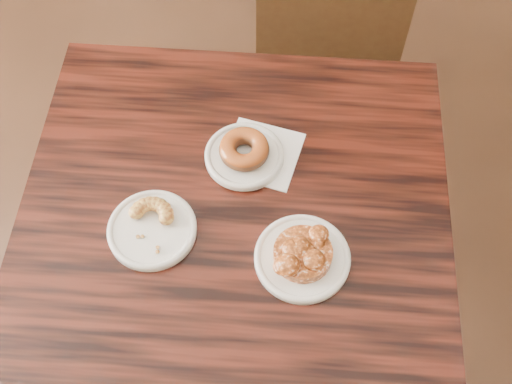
% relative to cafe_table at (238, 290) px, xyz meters
% --- Properties ---
extents(room_walls, '(5.02, 5.02, 2.80)m').
position_rel_cafe_table_xyz_m(room_walls, '(0.01, -0.24, 1.02)').
color(room_walls, tan).
rests_on(room_walls, floor).
extents(cafe_table, '(0.92, 0.92, 0.75)m').
position_rel_cafe_table_xyz_m(cafe_table, '(0.00, 0.00, 0.00)').
color(cafe_table, black).
rests_on(cafe_table, floor).
extents(chair_far, '(0.47, 0.47, 0.90)m').
position_rel_cafe_table_xyz_m(chair_far, '(0.09, 0.83, 0.08)').
color(chair_far, black).
rests_on(chair_far, floor).
extents(napkin, '(0.16, 0.16, 0.00)m').
position_rel_cafe_table_xyz_m(napkin, '(0.02, 0.14, 0.38)').
color(napkin, white).
rests_on(napkin, cafe_table).
extents(plate_donut, '(0.16, 0.16, 0.01)m').
position_rel_cafe_table_xyz_m(plate_donut, '(-0.01, 0.13, 0.38)').
color(plate_donut, silver).
rests_on(plate_donut, napkin).
extents(plate_cruller, '(0.17, 0.17, 0.01)m').
position_rel_cafe_table_xyz_m(plate_cruller, '(-0.14, -0.07, 0.38)').
color(plate_cruller, silver).
rests_on(plate_cruller, cafe_table).
extents(plate_fritter, '(0.17, 0.17, 0.01)m').
position_rel_cafe_table_xyz_m(plate_fritter, '(0.14, -0.07, 0.38)').
color(plate_fritter, silver).
rests_on(plate_fritter, cafe_table).
extents(glazed_donut, '(0.10, 0.10, 0.03)m').
position_rel_cafe_table_xyz_m(glazed_donut, '(-0.01, 0.13, 0.41)').
color(glazed_donut, brown).
rests_on(glazed_donut, plate_donut).
extents(apple_fritter, '(0.15, 0.15, 0.03)m').
position_rel_cafe_table_xyz_m(apple_fritter, '(0.14, -0.07, 0.40)').
color(apple_fritter, '#441B07').
rests_on(apple_fritter, plate_fritter).
extents(cruller_fragment, '(0.10, 0.10, 0.03)m').
position_rel_cafe_table_xyz_m(cruller_fragment, '(-0.14, -0.07, 0.40)').
color(cruller_fragment, brown).
rests_on(cruller_fragment, plate_cruller).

